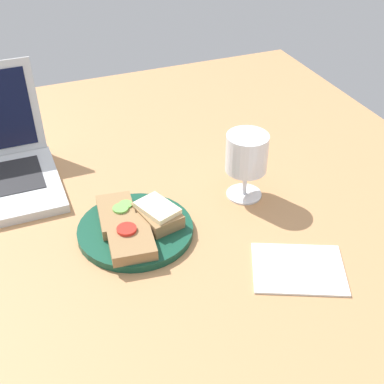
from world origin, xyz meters
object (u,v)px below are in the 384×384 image
(plate, at_px, (135,230))
(sandwich_with_tomato, at_px, (130,238))
(sandwich_with_cheese, at_px, (158,214))
(sandwich_with_cucumber, at_px, (117,214))
(wine_glass, at_px, (246,155))
(napkin, at_px, (298,269))

(plate, height_order, sandwich_with_tomato, sandwich_with_tomato)
(sandwich_with_cheese, height_order, sandwich_with_cucumber, sandwich_with_cheese)
(plate, height_order, wine_glass, wine_glass)
(sandwich_with_cheese, xyz_separation_m, napkin, (0.19, -0.20, -0.03))
(sandwich_with_cheese, relative_size, wine_glass, 0.74)
(plate, height_order, napkin, plate)
(napkin, bearing_deg, plate, 139.47)
(plate, relative_size, napkin, 1.38)
(sandwich_with_cheese, bearing_deg, sandwich_with_cucumber, 152.67)
(sandwich_with_cucumber, bearing_deg, sandwich_with_cheese, -27.33)
(wine_glass, height_order, napkin, wine_glass)
(sandwich_with_tomato, xyz_separation_m, wine_glass, (0.27, 0.08, 0.07))
(plate, relative_size, sandwich_with_cheese, 2.08)
(plate, relative_size, wine_glass, 1.54)
(wine_glass, bearing_deg, sandwich_with_tomato, -163.46)
(sandwich_with_cheese, height_order, wine_glass, wine_glass)
(wine_glass, relative_size, napkin, 0.89)
(wine_glass, bearing_deg, napkin, -92.65)
(sandwich_with_tomato, relative_size, wine_glass, 0.88)
(sandwich_with_tomato, bearing_deg, sandwich_with_cheese, 32.54)
(sandwich_with_cheese, distance_m, sandwich_with_cucumber, 0.08)
(napkin, bearing_deg, sandwich_with_tomato, 147.92)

